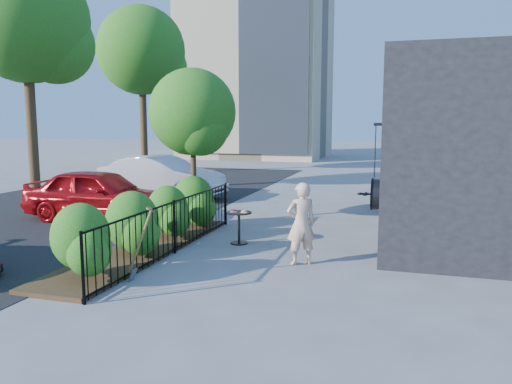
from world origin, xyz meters
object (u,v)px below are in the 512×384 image
(street_tree_far, at_px, (142,56))
(car_red, at_px, (100,194))
(woman, at_px, (301,224))
(car_silver, at_px, (162,177))
(street_tree_near, at_px, (26,27))
(patio_tree, at_px, (194,117))
(shovel, at_px, (139,248))
(cafe_table, at_px, (239,222))

(street_tree_far, bearing_deg, car_red, -66.43)
(woman, height_order, car_silver, woman)
(street_tree_near, bearing_deg, street_tree_far, 90.00)
(patio_tree, distance_m, car_silver, 5.38)
(woman, distance_m, shovel, 2.98)
(cafe_table, relative_size, shovel, 0.58)
(cafe_table, height_order, woman, woman)
(shovel, bearing_deg, street_tree_near, 138.09)
(patio_tree, bearing_deg, shovel, -77.93)
(street_tree_far, bearing_deg, car_silver, -57.01)
(patio_tree, relative_size, street_tree_near, 0.48)
(street_tree_near, relative_size, woman, 5.35)
(shovel, height_order, car_red, car_red)
(street_tree_far, bearing_deg, shovel, -61.20)
(car_red, height_order, car_silver, car_silver)
(cafe_table, relative_size, car_red, 0.18)
(woman, height_order, shovel, woman)
(street_tree_far, relative_size, car_silver, 1.85)
(street_tree_far, relative_size, cafe_table, 11.00)
(street_tree_far, bearing_deg, patio_tree, -55.49)
(cafe_table, bearing_deg, car_silver, 130.31)
(cafe_table, xyz_separation_m, shovel, (-0.74, -2.99, 0.09))
(patio_tree, bearing_deg, woman, -39.75)
(patio_tree, bearing_deg, street_tree_near, 157.43)
(cafe_table, bearing_deg, woman, -35.91)
(car_silver, bearing_deg, woman, -130.94)
(street_tree_near, height_order, car_red, street_tree_near)
(street_tree_far, distance_m, cafe_table, 16.80)
(woman, xyz_separation_m, car_silver, (-6.35, 6.75, -0.04))
(shovel, xyz_separation_m, car_red, (-3.72, 4.42, 0.13))
(patio_tree, xyz_separation_m, shovel, (0.98, -4.59, -2.19))
(patio_tree, height_order, shovel, patio_tree)
(street_tree_near, height_order, car_silver, street_tree_near)
(shovel, height_order, car_silver, car_silver)
(cafe_table, xyz_separation_m, car_red, (-4.46, 1.44, 0.22))
(street_tree_near, height_order, street_tree_far, same)
(car_red, relative_size, car_silver, 0.92)
(patio_tree, distance_m, cafe_table, 3.28)
(cafe_table, bearing_deg, shovel, -103.95)
(car_red, distance_m, car_silver, 4.15)
(street_tree_near, bearing_deg, patio_tree, -22.57)
(street_tree_near, xyz_separation_m, street_tree_far, (0.00, 8.00, 0.00))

